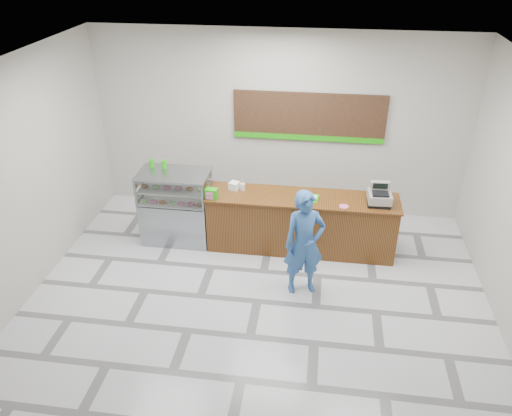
# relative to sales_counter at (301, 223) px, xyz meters

# --- Properties ---
(floor) EXTENTS (7.00, 7.00, 0.00)m
(floor) POSITION_rel_sales_counter_xyz_m (-0.55, -1.55, -0.52)
(floor) COLOR silver
(floor) RESTS_ON ground
(back_wall) EXTENTS (7.00, 0.00, 7.00)m
(back_wall) POSITION_rel_sales_counter_xyz_m (-0.55, 1.45, 1.23)
(back_wall) COLOR #B8B4A9
(back_wall) RESTS_ON floor
(ceiling) EXTENTS (7.00, 7.00, 0.00)m
(ceiling) POSITION_rel_sales_counter_xyz_m (-0.55, -1.55, 2.98)
(ceiling) COLOR silver
(ceiling) RESTS_ON back_wall
(sales_counter) EXTENTS (3.26, 0.76, 1.03)m
(sales_counter) POSITION_rel_sales_counter_xyz_m (0.00, 0.00, 0.00)
(sales_counter) COLOR brown
(sales_counter) RESTS_ON floor
(display_case) EXTENTS (1.22, 0.72, 1.33)m
(display_case) POSITION_rel_sales_counter_xyz_m (-2.22, -0.00, 0.16)
(display_case) COLOR gray
(display_case) RESTS_ON floor
(menu_board) EXTENTS (2.80, 0.06, 0.90)m
(menu_board) POSITION_rel_sales_counter_xyz_m (-0.00, 1.41, 1.42)
(menu_board) COLOR black
(menu_board) RESTS_ON back_wall
(cash_register) EXTENTS (0.39, 0.41, 0.35)m
(cash_register) POSITION_rel_sales_counter_xyz_m (1.26, -0.05, 0.65)
(cash_register) COLOR black
(cash_register) RESTS_ON sales_counter
(card_terminal) EXTENTS (0.10, 0.18, 0.04)m
(card_terminal) POSITION_rel_sales_counter_xyz_m (1.27, -0.14, 0.54)
(card_terminal) COLOR black
(card_terminal) RESTS_ON sales_counter
(serving_tray) EXTENTS (0.41, 0.32, 0.02)m
(serving_tray) POSITION_rel_sales_counter_xyz_m (0.08, -0.02, 0.52)
(serving_tray) COLOR #2FD500
(serving_tray) RESTS_ON sales_counter
(napkin_box) EXTENTS (0.20, 0.20, 0.13)m
(napkin_box) POSITION_rel_sales_counter_xyz_m (-1.18, 0.12, 0.58)
(napkin_box) COLOR white
(napkin_box) RESTS_ON sales_counter
(straw_cup) EXTENTS (0.08, 0.08, 0.12)m
(straw_cup) POSITION_rel_sales_counter_xyz_m (-1.03, 0.11, 0.57)
(straw_cup) COLOR silver
(straw_cup) RESTS_ON sales_counter
(promo_box) EXTENTS (0.21, 0.15, 0.18)m
(promo_box) POSITION_rel_sales_counter_xyz_m (-1.50, -0.26, 0.60)
(promo_box) COLOR #20AB0E
(promo_box) RESTS_ON sales_counter
(donut_decal) EXTENTS (0.16, 0.16, 0.00)m
(donut_decal) POSITION_rel_sales_counter_xyz_m (0.69, -0.23, 0.52)
(donut_decal) COLOR #E0609B
(donut_decal) RESTS_ON sales_counter
(green_cup_left) EXTENTS (0.09, 0.09, 0.14)m
(green_cup_left) POSITION_rel_sales_counter_xyz_m (-2.65, 0.19, 0.88)
(green_cup_left) COLOR #20AB0E
(green_cup_left) RESTS_ON display_case
(green_cup_right) EXTENTS (0.09, 0.09, 0.15)m
(green_cup_right) POSITION_rel_sales_counter_xyz_m (-2.42, 0.18, 0.89)
(green_cup_right) COLOR #20AB0E
(green_cup_right) RESTS_ON display_case
(customer) EXTENTS (0.72, 0.58, 1.72)m
(customer) POSITION_rel_sales_counter_xyz_m (0.11, -1.15, 0.34)
(customer) COLOR #305EA0
(customer) RESTS_ON floor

